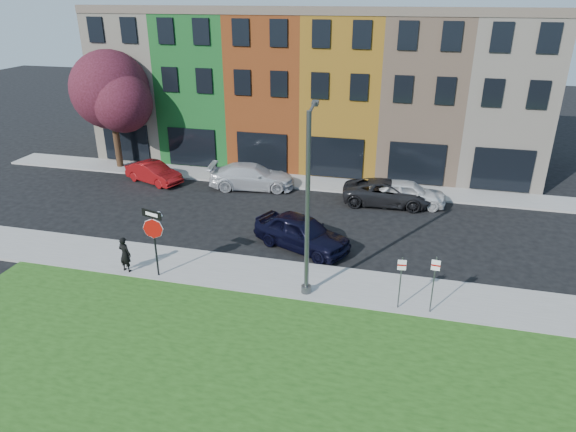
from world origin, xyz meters
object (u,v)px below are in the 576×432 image
(man, at_px, (125,254))
(sedan_near, at_px, (302,232))
(street_lamp, at_px, (308,205))
(stop_sign, at_px, (153,230))

(man, xyz_separation_m, sedan_near, (6.84, 4.21, -0.10))
(man, height_order, street_lamp, street_lamp)
(man, relative_size, sedan_near, 0.31)
(stop_sign, xyz_separation_m, man, (-1.51, 0.02, -1.35))
(stop_sign, bearing_deg, sedan_near, 55.57)
(stop_sign, height_order, man, stop_sign)
(man, height_order, sedan_near, man)
(man, bearing_deg, sedan_near, -137.15)
(stop_sign, xyz_separation_m, sedan_near, (5.33, 4.23, -1.45))
(man, bearing_deg, stop_sign, -169.56)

